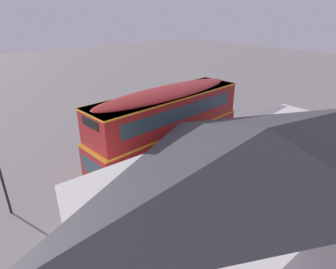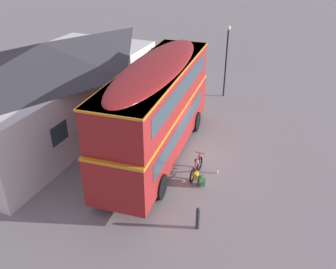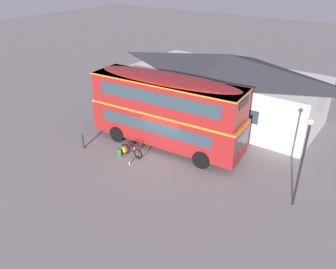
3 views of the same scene
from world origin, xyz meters
TOP-DOWN VIEW (x-y plane):
  - ground_plane at (0.00, 0.00)m, footprint 120.00×120.00m
  - double_decker_bus at (-0.47, 0.97)m, footprint 10.29×3.28m
  - touring_bicycle at (-1.53, -1.38)m, footprint 1.71×0.46m
  - backpack_on_ground at (-2.11, -1.81)m, footprint 0.37×0.38m
  - water_bottle_clear_plastic at (-0.92, -2.22)m, footprint 0.08×0.08m
  - pub_building at (0.24, 7.74)m, footprint 14.47×7.04m
  - kerb_bollard at (-4.68, -2.46)m, footprint 0.16×0.16m

SIDE VIEW (x-z plane):
  - ground_plane at x=0.00m, z-range 0.00..0.00m
  - water_bottle_clear_plastic at x=-0.92m, z-range -0.01..0.24m
  - backpack_on_ground at x=-2.11m, z-range 0.01..0.53m
  - touring_bicycle at x=-1.53m, z-range -0.12..0.86m
  - kerb_bollard at x=-4.68m, z-range 0.01..0.98m
  - pub_building at x=0.24m, z-range 0.04..4.86m
  - double_decker_bus at x=-0.47m, z-range 0.25..5.04m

